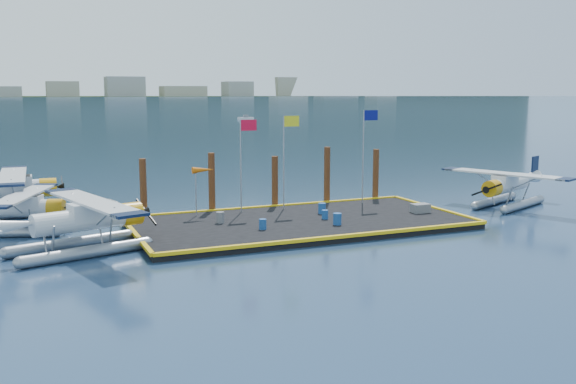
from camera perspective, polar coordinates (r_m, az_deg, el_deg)
name	(u,v)px	position (r m, az deg, el deg)	size (l,w,h in m)	color
ground	(300,226)	(39.43, 1.06, -3.07)	(4000.00, 4000.00, 0.00)	navy
dock	(300,223)	(39.39, 1.07, -2.78)	(20.00, 10.00, 0.40)	black
dock_bumpers	(300,218)	(39.33, 1.07, -2.37)	(20.25, 10.25, 0.18)	#E3B30D
far_backdrop	(119,90)	(1791.09, -14.82, 8.74)	(3050.00, 2050.00, 810.00)	black
seaplane_a	(85,223)	(34.40, -17.58, -2.64)	(9.29, 10.00, 3.56)	gray
seaplane_b	(18,211)	(40.39, -22.86, -1.54)	(8.08, 8.59, 3.09)	gray
seaplane_c	(7,192)	(46.31, -23.73, -0.01)	(9.35, 10.30, 3.67)	gray
seaplane_d	(507,187)	(48.22, 18.89, 0.41)	(8.65, 9.09, 3.32)	gray
drum_0	(220,217)	(38.61, -6.05, -2.26)	(0.48, 0.48, 0.67)	slate
drum_1	(337,219)	(37.99, 4.40, -2.40)	(0.49, 0.49, 0.69)	navy
drum_2	(325,215)	(39.65, 3.30, -2.01)	(0.40, 0.40, 0.56)	navy
drum_3	(263,224)	(36.68, -2.26, -2.87)	(0.42, 0.42, 0.59)	navy
drum_5	(322,208)	(41.36, 3.04, -1.46)	(0.48, 0.48, 0.68)	navy
crate	(420,208)	(42.56, 11.68, -1.41)	(1.15, 0.76, 0.57)	slate
flagpole_red	(244,151)	(41.44, -3.96, 3.65)	(1.14, 0.08, 6.00)	gray
flagpole_yellow	(287,148)	(42.49, -0.13, 3.96)	(1.14, 0.08, 6.20)	gray
flagpole_blue	(366,142)	(45.12, 6.93, 4.41)	(1.14, 0.08, 6.50)	gray
windsock	(203,171)	(40.77, -7.58, 1.86)	(1.40, 0.44, 3.12)	gray
piling_0	(143,190)	(41.73, -12.73, 0.18)	(0.44, 0.44, 4.00)	#3F2112
piling_1	(212,184)	(42.72, -6.79, 0.67)	(0.44, 0.44, 4.20)	#3F2112
piling_2	(275,184)	(44.19, -1.17, 0.75)	(0.44, 0.44, 3.80)	#3F2112
piling_3	(327,177)	(45.76, 3.49, 1.34)	(0.44, 0.44, 4.30)	#3F2112
piling_4	(376,176)	(47.68, 7.80, 1.40)	(0.44, 0.44, 4.00)	#3F2112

